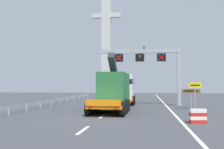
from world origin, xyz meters
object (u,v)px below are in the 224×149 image
object	(u,v)px
heavy_haul_truck_orange	(118,89)
exit_sign_yellow	(195,89)
crash_barrier_striped	(198,116)
tourist_info_sign_brown	(191,93)
overhead_lane_gantry	(152,61)
bridge_pylon_distant	(106,29)

from	to	relation	value
heavy_haul_truck_orange	exit_sign_yellow	world-z (taller)	heavy_haul_truck_orange
heavy_haul_truck_orange	crash_barrier_striped	distance (m)	11.83
crash_barrier_striped	tourist_info_sign_brown	bearing A→B (deg)	82.53
overhead_lane_gantry	exit_sign_yellow	xyz separation A→B (m)	(4.03, -4.74, -3.29)
tourist_info_sign_brown	bridge_pylon_distant	size ratio (longest dim) A/B	0.05
tourist_info_sign_brown	crash_barrier_striped	xyz separation A→B (m)	(-1.39, -10.61, -1.10)
overhead_lane_gantry	exit_sign_yellow	distance (m)	7.04
crash_barrier_striped	exit_sign_yellow	bearing A→B (deg)	80.62
bridge_pylon_distant	crash_barrier_striped	bearing A→B (deg)	-75.73
overhead_lane_gantry	bridge_pylon_distant	size ratio (longest dim) A/B	0.25
crash_barrier_striped	bridge_pylon_distant	xyz separation A→B (m)	(-15.48, 60.87, 19.23)
exit_sign_yellow	bridge_pylon_distant	size ratio (longest dim) A/B	0.07
overhead_lane_gantry	tourist_info_sign_brown	distance (m)	6.17
overhead_lane_gantry	tourist_info_sign_brown	bearing A→B (deg)	-36.07
exit_sign_yellow	bridge_pylon_distant	world-z (taller)	bridge_pylon_distant
exit_sign_yellow	tourist_info_sign_brown	bearing A→B (deg)	91.78
tourist_info_sign_brown	crash_barrier_striped	world-z (taller)	tourist_info_sign_brown
tourist_info_sign_brown	crash_barrier_striped	bearing A→B (deg)	-97.47
exit_sign_yellow	crash_barrier_striped	bearing A→B (deg)	-99.38
crash_barrier_striped	bridge_pylon_distant	world-z (taller)	bridge_pylon_distant
heavy_haul_truck_orange	exit_sign_yellow	xyz separation A→B (m)	(7.64, -1.20, -0.01)
crash_barrier_striped	overhead_lane_gantry	bearing A→B (deg)	100.84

